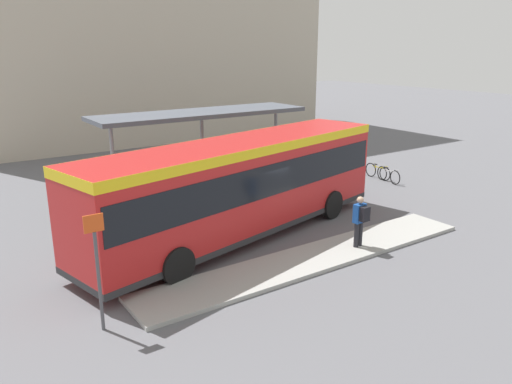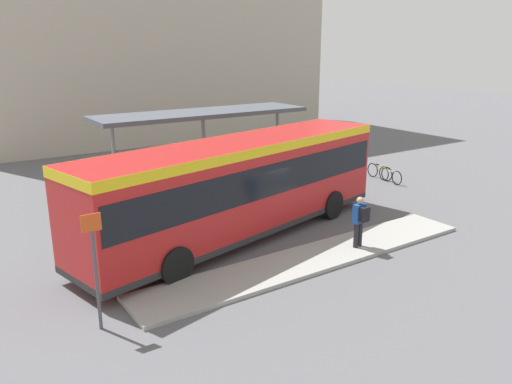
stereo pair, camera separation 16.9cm
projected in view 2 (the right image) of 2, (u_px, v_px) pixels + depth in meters
The scene contains 9 objects.
ground_plane at pixel (242, 237), 17.14m from camera, with size 120.00×120.00×0.00m, color #5B5B60.
curb_island at pixel (313, 258), 15.24m from camera, with size 11.66×1.80×0.12m.
city_bus at pixel (241, 182), 16.61m from camera, with size 12.26×5.04×3.34m.
pedestrian_waiting at pixel (360, 219), 15.68m from camera, with size 0.42×0.44×1.66m.
bicycle_white at pixel (390, 175), 23.89m from camera, with size 0.48×1.63×0.71m.
bicycle_yellow at pixel (380, 172), 24.56m from camera, with size 0.48×1.66×0.72m.
station_shelter at pixel (203, 116), 21.63m from camera, with size 9.50×2.58×3.60m.
potted_planter_near_shelter at pixel (184, 197), 19.30m from camera, with size 0.93×0.93×1.32m.
platform_sign at pixel (95, 267), 11.10m from camera, with size 0.44×0.08×2.80m.
Camera 2 is at (-8.57, -13.56, 6.26)m, focal length 35.00 mm.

